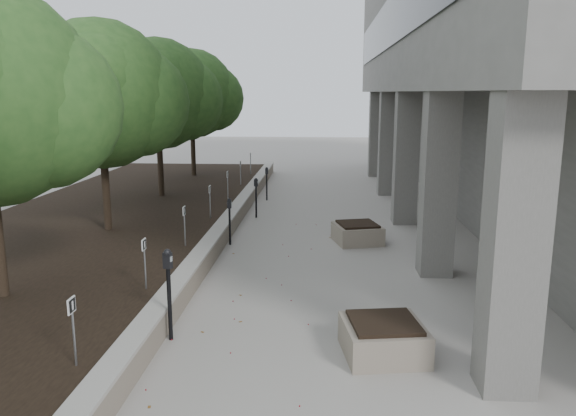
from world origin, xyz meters
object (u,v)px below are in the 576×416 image
(parking_meter_5, at_px, (267,184))
(crabapple_tree_4, at_px, (158,118))
(crabapple_tree_3, at_px, (102,126))
(crabapple_tree_5, at_px, (192,113))
(planter_front, at_px, (383,338))
(parking_meter_3, at_px, (230,222))
(parking_meter_4, at_px, (256,198))
(parking_meter_2, at_px, (169,295))
(planter_back, at_px, (357,233))

(parking_meter_5, bearing_deg, crabapple_tree_4, -166.34)
(crabapple_tree_3, distance_m, crabapple_tree_5, 10.00)
(crabapple_tree_5, bearing_deg, crabapple_tree_4, -90.00)
(crabapple_tree_5, relative_size, planter_front, 4.54)
(parking_meter_5, bearing_deg, crabapple_tree_3, -126.96)
(crabapple_tree_4, xyz_separation_m, parking_meter_3, (3.25, -4.90, -2.49))
(parking_meter_4, bearing_deg, crabapple_tree_5, 132.87)
(parking_meter_2, relative_size, parking_meter_5, 1.22)
(parking_meter_5, relative_size, planter_front, 1.05)
(crabapple_tree_4, bearing_deg, parking_meter_4, -23.83)
(planter_front, height_order, planter_back, planter_front)
(crabapple_tree_4, height_order, parking_meter_4, crabapple_tree_4)
(parking_meter_3, relative_size, parking_meter_4, 0.97)
(parking_meter_2, bearing_deg, parking_meter_3, 106.69)
(crabapple_tree_4, relative_size, parking_meter_4, 4.20)
(parking_meter_5, bearing_deg, parking_meter_4, -98.44)
(crabapple_tree_5, height_order, planter_front, crabapple_tree_5)
(crabapple_tree_5, relative_size, parking_meter_4, 4.20)
(crabapple_tree_5, xyz_separation_m, planter_front, (6.67, -16.10, -2.84))
(planter_back, bearing_deg, parking_meter_5, 117.47)
(parking_meter_4, xyz_separation_m, planter_front, (3.11, -9.53, -0.37))
(parking_meter_4, height_order, planter_back, parking_meter_4)
(crabapple_tree_3, xyz_separation_m, planter_back, (6.64, 0.54, -2.85))
(crabapple_tree_3, height_order, planter_back, crabapple_tree_3)
(crabapple_tree_3, relative_size, parking_meter_3, 4.33)
(crabapple_tree_4, distance_m, crabapple_tree_5, 5.00)
(parking_meter_4, height_order, parking_meter_5, parking_meter_4)
(planter_front, bearing_deg, parking_meter_4, 108.09)
(parking_meter_2, distance_m, planter_front, 3.47)
(crabapple_tree_4, height_order, planter_back, crabapple_tree_4)
(parking_meter_3, bearing_deg, crabapple_tree_3, -179.50)
(crabapple_tree_4, distance_m, parking_meter_5, 4.59)
(crabapple_tree_4, xyz_separation_m, parking_meter_2, (3.25, -10.77, -2.35))
(crabapple_tree_4, distance_m, planter_back, 8.49)
(parking_meter_5, bearing_deg, planter_front, -83.85)
(crabapple_tree_3, bearing_deg, crabapple_tree_5, 90.00)
(crabapple_tree_3, bearing_deg, parking_meter_3, 1.84)
(parking_meter_2, height_order, parking_meter_5, parking_meter_2)
(parking_meter_3, distance_m, planter_back, 3.43)
(parking_meter_3, bearing_deg, parking_meter_4, 83.49)
(crabapple_tree_5, bearing_deg, planter_front, -67.51)
(crabapple_tree_3, xyz_separation_m, parking_meter_3, (3.25, 0.10, -2.49))
(crabapple_tree_5, relative_size, parking_meter_5, 4.32)
(parking_meter_2, distance_m, parking_meter_4, 9.21)
(parking_meter_2, xyz_separation_m, parking_meter_5, (0.34, 12.17, -0.14))
(parking_meter_3, bearing_deg, planter_front, -62.51)
(parking_meter_2, relative_size, parking_meter_3, 1.23)
(crabapple_tree_5, distance_m, planter_back, 11.90)
(crabapple_tree_3, xyz_separation_m, crabapple_tree_5, (0.00, 10.00, 0.00))
(parking_meter_5, relative_size, planter_back, 1.08)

